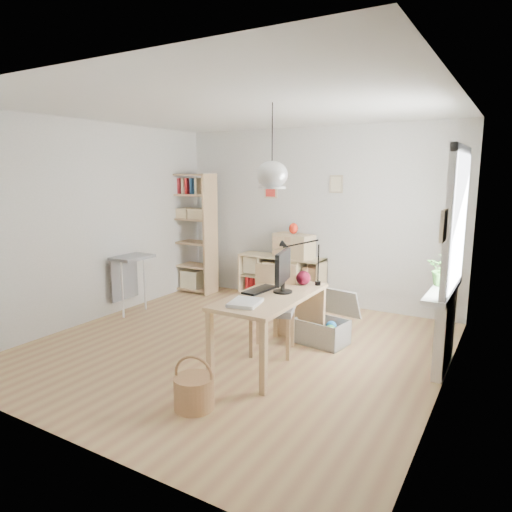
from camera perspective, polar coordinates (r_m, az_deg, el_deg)
The scene contains 20 objects.
ground at distance 5.47m, azimuth -2.54°, elevation -11.28°, with size 4.50×4.50×0.00m, color tan.
room_shell at distance 4.67m, azimuth 2.01°, elevation 10.15°, with size 4.50×4.50×4.50m.
window_unit at distance 4.92m, azimuth 23.89°, elevation 4.01°, with size 0.07×1.16×1.46m.
radiator at distance 5.16m, azimuth 22.55°, elevation -8.73°, with size 0.10×0.80×0.80m, color white.
windowsill at distance 5.05m, azimuth 22.32°, elevation -4.05°, with size 0.22×1.20×0.06m, color white.
desk at distance 4.87m, azimuth 1.91°, elevation -5.88°, with size 0.70×1.50×0.75m.
cube_shelf at distance 7.33m, azimuth 3.17°, elevation -3.18°, with size 1.40×0.38×0.72m.
tall_bookshelf at distance 7.79m, azimuth -8.04°, elevation 3.45°, with size 0.80×0.38×2.00m.
side_table at distance 6.80m, azimuth -15.54°, elevation -1.45°, with size 0.40×0.55×0.85m.
chair at distance 5.21m, azimuth 2.20°, elevation -5.91°, with size 0.61×0.61×0.98m.
wicker_basket at distance 4.15m, azimuth -7.76°, elevation -16.40°, with size 0.35×0.35×0.48m.
storage_chest at distance 5.61m, azimuth 8.60°, elevation -8.64°, with size 0.67×0.74×0.62m.
monitor at distance 4.87m, azimuth 3.39°, elevation -1.68°, with size 0.21×0.51×0.45m.
keyboard at distance 4.98m, azimuth 0.50°, elevation -4.25°, with size 0.17×0.45×0.02m, color black.
task_lamp at distance 5.24m, azimuth 5.24°, elevation 0.15°, with size 0.47×0.17×0.50m.
yarn_ball at distance 5.25m, azimuth 5.93°, elevation -2.75°, with size 0.16×0.16×0.16m, color #4D0A19.
paper_tray at distance 4.48m, azimuth -1.35°, elevation -5.85°, with size 0.27×0.34×0.03m, color white.
drawer_chest at distance 7.07m, azimuth 4.74°, elevation 1.29°, with size 0.64×0.29×0.37m, color #D5B68C.
red_vase at distance 7.04m, azimuth 4.71°, elevation 3.46°, with size 0.14×0.14×0.17m, color #A81D0E.
potted_plant at distance 5.10m, azimuth 22.42°, elevation -1.54°, with size 0.31×0.27×0.35m, color #36712A.
Camera 1 is at (2.77, -4.26, 2.03)m, focal length 32.00 mm.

